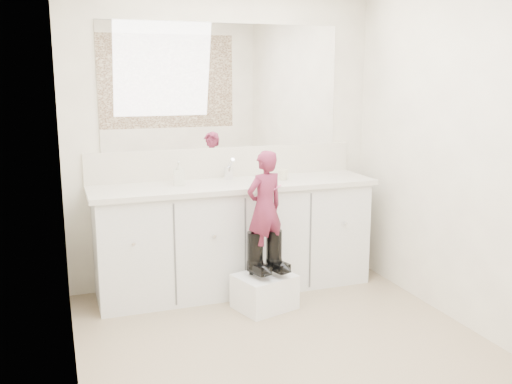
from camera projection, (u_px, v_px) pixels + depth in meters
name	position (u px, v px, depth m)	size (l,w,h in m)	color
floor	(294.00, 354.00, 3.60)	(3.00, 3.00, 0.00)	#8F7A5D
wall_back	(224.00, 140.00, 4.74)	(2.60, 2.60, 0.00)	beige
wall_front	(471.00, 230.00, 1.98)	(2.60, 2.60, 0.00)	beige
wall_left	(65.00, 180.00, 2.93)	(3.00, 3.00, 0.00)	beige
wall_right	(476.00, 156.00, 3.79)	(3.00, 3.00, 0.00)	beige
vanity_cabinet	(235.00, 238.00, 4.64)	(2.20, 0.55, 0.85)	silver
countertop	(235.00, 185.00, 4.54)	(2.28, 0.58, 0.04)	beige
backsplash	(225.00, 162.00, 4.77)	(2.28, 0.03, 0.25)	beige
mirror	(224.00, 86.00, 4.64)	(2.00, 0.02, 1.00)	white
dot_panel	(479.00, 99.00, 1.89)	(2.00, 0.01, 1.20)	#472819
faucet	(229.00, 173.00, 4.68)	(0.08, 0.08, 0.10)	silver
cup	(283.00, 174.00, 4.65)	(0.10, 0.10, 0.09)	beige
soap_bottle	(179.00, 173.00, 4.42)	(0.08, 0.08, 0.18)	beige
step_stool	(265.00, 292.00, 4.29)	(0.41, 0.34, 0.26)	white
boot_left	(255.00, 254.00, 4.21)	(0.12, 0.23, 0.34)	black
boot_right	(274.00, 252.00, 4.26)	(0.12, 0.23, 0.34)	black
toddler	(265.00, 208.00, 4.16)	(0.31, 0.20, 0.84)	#B0365D
toothbrush	(274.00, 189.00, 4.16)	(0.01, 0.01, 0.14)	pink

